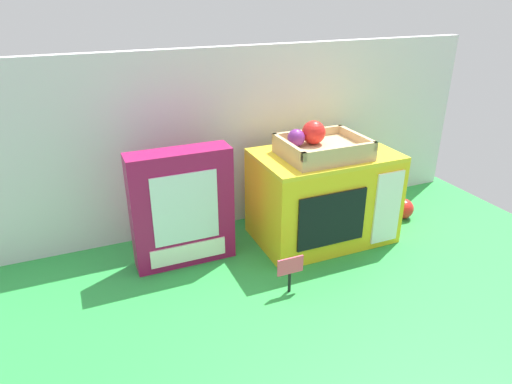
{
  "coord_description": "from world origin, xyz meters",
  "views": [
    {
      "loc": [
        -0.49,
        -1.07,
        0.71
      ],
      "look_at": [
        -0.04,
        0.01,
        0.18
      ],
      "focal_mm": 32.02,
      "sensor_mm": 36.0,
      "label": 1
    }
  ],
  "objects_px": {
    "cookie_set_box": "(182,208)",
    "loose_toy_apple": "(403,209)",
    "price_sign": "(290,269)",
    "food_groups_crate": "(320,146)",
    "toy_microwave": "(323,196)"
  },
  "relations": [
    {
      "from": "cookie_set_box",
      "to": "price_sign",
      "type": "bearing_deg",
      "value": -50.66
    },
    {
      "from": "food_groups_crate",
      "to": "cookie_set_box",
      "type": "relative_size",
      "value": 0.7
    },
    {
      "from": "price_sign",
      "to": "loose_toy_apple",
      "type": "xyz_separation_m",
      "value": [
        0.53,
        0.21,
        -0.03
      ]
    },
    {
      "from": "price_sign",
      "to": "loose_toy_apple",
      "type": "bearing_deg",
      "value": 21.98
    },
    {
      "from": "toy_microwave",
      "to": "loose_toy_apple",
      "type": "height_order",
      "value": "toy_microwave"
    },
    {
      "from": "toy_microwave",
      "to": "loose_toy_apple",
      "type": "xyz_separation_m",
      "value": [
        0.31,
        -0.0,
        -0.1
      ]
    },
    {
      "from": "toy_microwave",
      "to": "price_sign",
      "type": "relative_size",
      "value": 3.99
    },
    {
      "from": "cookie_set_box",
      "to": "food_groups_crate",
      "type": "bearing_deg",
      "value": -6.4
    },
    {
      "from": "food_groups_crate",
      "to": "loose_toy_apple",
      "type": "bearing_deg",
      "value": 1.78
    },
    {
      "from": "loose_toy_apple",
      "to": "food_groups_crate",
      "type": "bearing_deg",
      "value": -178.22
    },
    {
      "from": "price_sign",
      "to": "loose_toy_apple",
      "type": "height_order",
      "value": "price_sign"
    },
    {
      "from": "cookie_set_box",
      "to": "loose_toy_apple",
      "type": "xyz_separation_m",
      "value": [
        0.73,
        -0.03,
        -0.13
      ]
    },
    {
      "from": "cookie_set_box",
      "to": "loose_toy_apple",
      "type": "relative_size",
      "value": 4.87
    },
    {
      "from": "cookie_set_box",
      "to": "price_sign",
      "type": "relative_size",
      "value": 3.26
    },
    {
      "from": "cookie_set_box",
      "to": "loose_toy_apple",
      "type": "height_order",
      "value": "cookie_set_box"
    }
  ]
}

